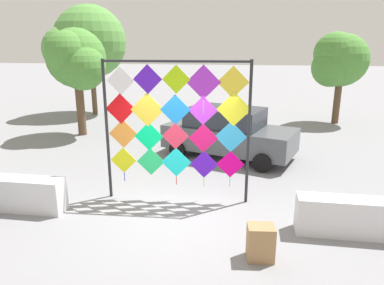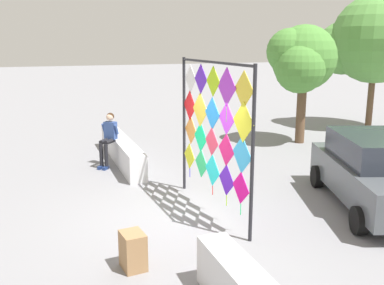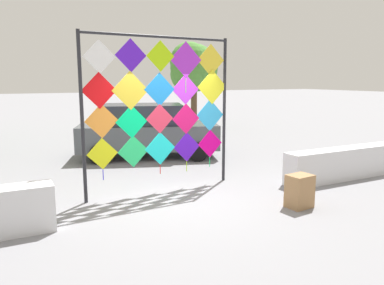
# 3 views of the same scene
# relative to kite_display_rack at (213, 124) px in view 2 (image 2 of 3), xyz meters

# --- Properties ---
(ground) EXTENTS (120.00, 120.00, 0.00)m
(ground) POSITION_rel_kite_display_rack_xyz_m (0.13, -0.76, -1.95)
(ground) COLOR gray
(plaza_ledge_left) EXTENTS (4.79, 0.48, 0.76)m
(plaza_ledge_left) POSITION_rel_kite_display_rack_xyz_m (-4.75, -1.10, -1.58)
(plaza_ledge_left) COLOR silver
(plaza_ledge_left) RESTS_ON ground
(kite_display_rack) EXTENTS (3.35, 0.26, 3.30)m
(kite_display_rack) POSITION_rel_kite_display_rack_xyz_m (0.00, 0.00, 0.00)
(kite_display_rack) COLOR #232328
(kite_display_rack) RESTS_ON ground
(seated_vendor) EXTENTS (0.76, 0.74, 1.60)m
(seated_vendor) POSITION_rel_kite_display_rack_xyz_m (-4.35, -1.55, -1.00)
(seated_vendor) COLOR black
(seated_vendor) RESTS_ON ground
(parked_car) EXTENTS (4.55, 3.08, 1.63)m
(parked_car) POSITION_rel_kite_display_rack_xyz_m (0.98, 3.56, -1.13)
(parked_car) COLOR #4C5156
(parked_car) RESTS_ON ground
(cardboard_box_large) EXTENTS (0.50, 0.41, 0.63)m
(cardboard_box_large) POSITION_rel_kite_display_rack_xyz_m (1.89, -2.20, -1.64)
(cardboard_box_large) COLOR #9E754C
(cardboard_box_large) RESTS_ON ground
(tree_palm_like) EXTENTS (3.85, 3.85, 5.57)m
(tree_palm_like) POSITION_rel_kite_display_rack_xyz_m (-6.62, 9.72, 1.73)
(tree_palm_like) COLOR brown
(tree_palm_like) RESTS_ON ground
(tree_far_right) EXTENTS (2.47, 2.52, 4.25)m
(tree_far_right) POSITION_rel_kite_display_rack_xyz_m (-5.03, 5.44, 1.07)
(tree_far_right) COLOR brown
(tree_far_right) RESTS_ON ground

